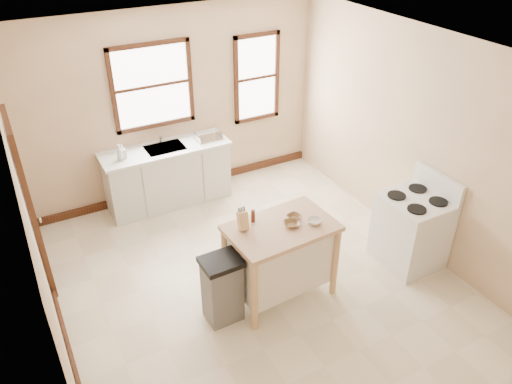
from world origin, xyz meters
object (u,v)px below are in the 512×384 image
Objects in this scene: soap_bottle_a at (120,152)px; dish_rack at (208,136)px; bowl_a at (292,224)px; kitchen_island at (280,261)px; bowl_b at (294,217)px; bowl_c at (314,221)px; gas_stove at (413,222)px; soap_bottle_b at (123,152)px; trash_bin at (222,289)px; knife_block at (243,221)px; pepper_grinder at (253,216)px.

soap_bottle_a is 0.59× the size of dish_rack.
kitchen_island is at bearing 157.57° from bowl_a.
bowl_c is (0.15, -0.19, 0.01)m from bowl_b.
gas_stove reaches higher than bowl_b.
dish_rack is 2.60m from bowl_c.
soap_bottle_b is 0.24× the size of trash_bin.
dish_rack is 1.92× the size of knife_block.
pepper_grinder is at bearing 141.62° from bowl_a.
bowl_b is 1.12m from trash_bin.
soap_bottle_b is 2.73m from bowl_b.
pepper_grinder is at bearing 159.84° from bowl_b.
soap_bottle_b is 0.51× the size of dish_rack.
knife_block is at bearing 157.77° from bowl_a.
knife_block reaches higher than bowl_a.
kitchen_island is at bearing -63.33° from soap_bottle_b.
trash_bin is at bearing -79.45° from soap_bottle_b.
soap_bottle_b is 2.42m from knife_block.
pepper_grinder is 1.00× the size of bowl_b.
trash_bin is (-0.75, -0.04, -0.08)m from kitchen_island.
bowl_c reaches higher than bowl_a.
gas_stove reaches higher than bowl_a.
bowl_c reaches higher than trash_bin.
trash_bin is at bearing -153.16° from pepper_grinder.
knife_block is (0.72, -2.29, 0.03)m from soap_bottle_a.
soap_bottle_b is 1.28m from dish_rack.
soap_bottle_b is (0.05, 0.03, -0.02)m from soap_bottle_a.
soap_bottle_a reaches higher than soap_bottle_b.
dish_rack is at bearing 80.47° from knife_block.
bowl_a is (1.21, -2.49, -0.05)m from soap_bottle_a.
bowl_c is (0.24, -0.08, 0.00)m from bowl_a.
pepper_grinder is (-0.45, -2.25, 0.07)m from dish_rack.
soap_bottle_a is at bearing 96.92° from trash_bin.
pepper_grinder is at bearing 27.04° from knife_block.
dish_rack is 2.40m from knife_block.
kitchen_island is 7.86× the size of bowl_b.
pepper_grinder reaches higher than trash_bin.
pepper_grinder is (-0.23, 0.22, 0.56)m from kitchen_island.
trash_bin is at bearing 179.70° from bowl_a.
pepper_grinder is 0.43m from bowl_a.
soap_bottle_a reaches higher than bowl_a.
kitchen_island is 0.52m from bowl_a.
soap_bottle_b is 1.12× the size of bowl_a.
pepper_grinder is 0.18× the size of trash_bin.
pepper_grinder is at bearing 133.14° from kitchen_island.
soap_bottle_a is at bearing 112.45° from knife_block.
soap_bottle_b is 1.30× the size of bowl_b.
pepper_grinder is at bearing -73.42° from soap_bottle_a.
knife_block reaches higher than dish_rack.
gas_stove is at bearing -5.66° from knife_block.
bowl_a is 1.16× the size of bowl_b.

